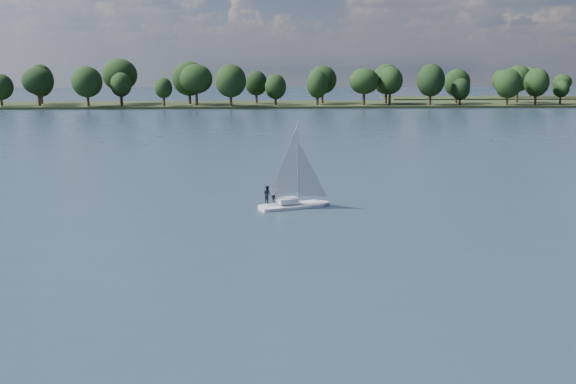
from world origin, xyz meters
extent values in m
plane|color=#233342|center=(0.00, 100.00, 0.00)|extent=(700.00, 700.00, 0.00)
cube|color=black|center=(0.00, 212.00, 0.00)|extent=(660.00, 40.00, 1.50)
cube|color=silver|center=(-4.15, 40.31, 0.00)|extent=(6.55, 3.87, 0.74)
cube|color=silver|center=(-4.15, 40.31, 0.74)|extent=(2.14, 1.70, 0.47)
cylinder|color=#B4B4BB|center=(-4.15, 40.31, 4.24)|extent=(0.11, 0.11, 7.45)
imported|color=black|center=(-5.88, 40.45, 1.35)|extent=(0.57, 0.69, 1.61)
imported|color=black|center=(-6.48, 40.09, 1.35)|extent=(0.94, 0.99, 1.61)
camera|label=1|loc=(-7.69, -17.72, 12.66)|focal=40.00mm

